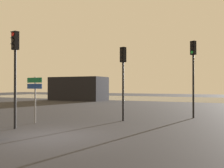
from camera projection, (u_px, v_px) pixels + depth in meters
ground_plane at (49, 137)px, 10.19m from camera, size 120.00×120.00×0.00m
water_strip at (183, 99)px, 40.23m from camera, size 80.00×16.00×0.01m
distant_building at (78, 89)px, 36.92m from camera, size 8.16×4.00×3.42m
traffic_light_near_left at (15, 61)px, 12.15m from camera, size 0.36×0.38×4.75m
traffic_light_far_right at (193, 65)px, 16.23m from camera, size 0.40×0.42×5.02m
traffic_light_center at (123, 70)px, 14.91m from camera, size 0.38×0.39×4.41m
direction_sign_post at (35, 91)px, 13.90m from camera, size 1.10×0.14×2.60m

